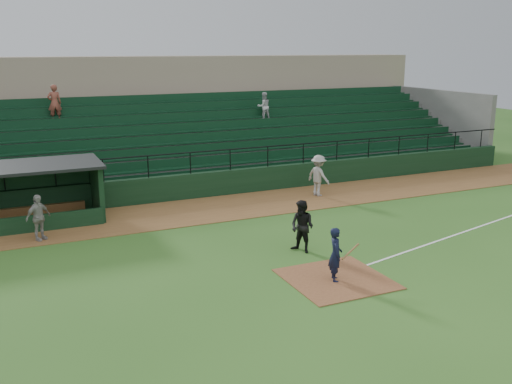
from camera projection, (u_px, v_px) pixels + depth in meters
name	position (u px, v px, depth m)	size (l,w,h in m)	color
ground	(320.00, 268.00, 18.59)	(90.00, 90.00, 0.00)	#305E1E
warning_track	(228.00, 207.00, 25.65)	(40.00, 4.00, 0.03)	brown
home_plate_dirt	(336.00, 279.00, 17.70)	(3.00, 3.00, 0.03)	brown
foul_line	(478.00, 227.00, 22.85)	(18.00, 0.09, 0.01)	white
stadium_structure	(172.00, 132.00, 32.56)	(38.00, 13.08, 6.40)	black
batter_at_plate	(336.00, 254.00, 17.41)	(1.09, 0.73, 1.70)	black
umpire	(302.00, 227.00, 19.87)	(0.89, 0.70, 1.84)	black
runner	(318.00, 175.00, 27.37)	(1.27, 0.73, 1.96)	#A39E99
dugout_player_a	(38.00, 218.00, 21.03)	(1.01, 0.42, 1.72)	#9B9591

